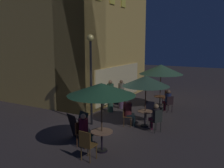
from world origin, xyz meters
TOP-DOWN VIEW (x-y plane):
  - ground_plane at (0.00, 0.00)m, footprint 60.00×60.00m
  - cafe_building at (3.55, 3.70)m, footprint 7.95×7.43m
  - street_lamp_near_corner at (0.08, 0.47)m, footprint 0.30×0.30m
  - menu_sandwich_board at (-1.51, 0.05)m, footprint 0.81×0.74m
  - cafe_table_0 at (4.32, -1.39)m, footprint 0.69×0.69m
  - cafe_table_1 at (1.04, -1.78)m, footprint 0.68×0.68m
  - cafe_table_2 at (-2.08, -1.41)m, footprint 0.77×0.77m
  - patio_umbrella_0 at (4.32, -1.39)m, footprint 2.45×2.45m
  - patio_umbrella_1 at (1.04, -1.78)m, footprint 2.08×2.08m
  - patio_umbrella_2 at (-2.08, -1.41)m, footprint 2.32×2.32m
  - cafe_chair_0 at (3.78, -2.07)m, footprint 0.56×0.56m
  - cafe_chair_1 at (5.12, -1.55)m, footprint 0.45×0.45m
  - cafe_chair_2 at (0.66, -0.98)m, footprint 0.53×0.53m
  - cafe_chair_3 at (0.59, -2.50)m, footprint 0.53×0.53m
  - cafe_chair_4 at (1.89, -1.67)m, footprint 0.48×0.48m
  - cafe_chair_5 at (-2.09, -0.55)m, footprint 0.44×0.44m
  - cafe_chair_6 at (-2.92, -1.37)m, footprint 0.46×0.46m
  - patron_seated_0 at (3.87, -1.96)m, footprint 0.49×0.52m
  - patron_seated_1 at (0.72, -1.10)m, footprint 0.50×0.56m
  - patron_seated_2 at (0.67, -2.37)m, footprint 0.46×0.51m
  - patron_seated_3 at (-2.09, -0.70)m, footprint 0.35×0.54m
  - patron_standing_4 at (3.24, 0.56)m, footprint 0.35×0.35m
  - patron_standing_5 at (2.34, 0.77)m, footprint 0.36×0.36m

SIDE VIEW (x-z plane):
  - ground_plane at x=0.00m, z-range 0.00..0.00m
  - cafe_table_1 at x=1.04m, z-range 0.14..0.86m
  - cafe_table_0 at x=4.32m, z-range 0.15..0.87m
  - menu_sandwich_board at x=-1.51m, z-range 0.02..1.01m
  - cafe_chair_0 at x=3.78m, z-range 0.09..0.98m
  - cafe_chair_1 at x=5.12m, z-range 0.09..0.99m
  - cafe_table_2 at x=-2.08m, z-range 0.18..0.91m
  - cafe_chair_2 at x=0.66m, z-range 0.09..1.01m
  - cafe_chair_4 at x=1.89m, z-range 0.09..1.04m
  - cafe_chair_5 at x=-2.09m, z-range 0.11..1.03m
  - cafe_chair_3 at x=0.59m, z-range 0.10..1.08m
  - cafe_chair_6 at x=-2.92m, z-range 0.10..1.11m
  - patron_seated_2 at x=0.67m, z-range 0.08..1.30m
  - patron_seated_0 at x=3.87m, z-range 0.08..1.32m
  - patron_seated_3 at x=-2.09m, z-range 0.08..1.32m
  - patron_seated_1 at x=0.72m, z-range 0.09..1.36m
  - patron_standing_4 at x=3.24m, z-range 0.00..1.66m
  - patron_standing_5 at x=2.34m, z-range 0.00..1.76m
  - patio_umbrella_1 at x=1.04m, z-range 0.92..3.24m
  - patio_umbrella_2 at x=-2.08m, z-range 0.99..3.41m
  - patio_umbrella_0 at x=4.32m, z-range 0.99..3.53m
  - street_lamp_near_corner at x=0.08m, z-range 0.71..4.82m
  - cafe_building at x=3.55m, z-range -0.01..8.78m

